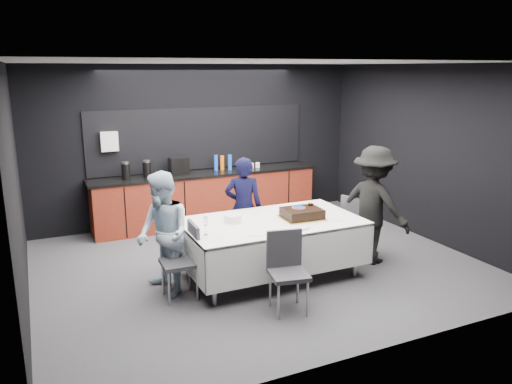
# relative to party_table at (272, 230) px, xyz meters

# --- Properties ---
(ground) EXTENTS (6.00, 6.00, 0.00)m
(ground) POSITION_rel_party_table_xyz_m (0.00, 0.40, -0.64)
(ground) COLOR #424247
(ground) RESTS_ON ground
(room_shell) EXTENTS (6.04, 5.04, 2.82)m
(room_shell) POSITION_rel_party_table_xyz_m (0.00, 0.40, 1.22)
(room_shell) COLOR white
(room_shell) RESTS_ON ground
(kitchenette) EXTENTS (4.10, 0.64, 2.05)m
(kitchenette) POSITION_rel_party_table_xyz_m (-0.02, 2.62, -0.10)
(kitchenette) COLOR maroon
(kitchenette) RESTS_ON ground
(party_table) EXTENTS (2.32, 1.32, 0.78)m
(party_table) POSITION_rel_party_table_xyz_m (0.00, 0.00, 0.00)
(party_table) COLOR #99999E
(party_table) RESTS_ON ground
(cake_assembly) EXTENTS (0.56, 0.47, 0.17)m
(cake_assembly) POSITION_rel_party_table_xyz_m (0.41, -0.09, 0.21)
(cake_assembly) COLOR gold
(cake_assembly) RESTS_ON party_table
(plate_stack) EXTENTS (0.23, 0.23, 0.10)m
(plate_stack) POSITION_rel_party_table_xyz_m (-0.50, 0.15, 0.19)
(plate_stack) COLOR white
(plate_stack) RESTS_ON party_table
(loose_plate_near) EXTENTS (0.21, 0.21, 0.01)m
(loose_plate_near) POSITION_rel_party_table_xyz_m (-0.42, -0.43, 0.14)
(loose_plate_near) COLOR white
(loose_plate_near) RESTS_ON party_table
(loose_plate_right_a) EXTENTS (0.18, 0.18, 0.01)m
(loose_plate_right_a) POSITION_rel_party_table_xyz_m (0.70, 0.12, 0.14)
(loose_plate_right_a) COLOR white
(loose_plate_right_a) RESTS_ON party_table
(loose_plate_right_b) EXTENTS (0.18, 0.18, 0.01)m
(loose_plate_right_b) POSITION_rel_party_table_xyz_m (0.81, -0.35, 0.14)
(loose_plate_right_b) COLOR white
(loose_plate_right_b) RESTS_ON party_table
(loose_plate_far) EXTENTS (0.19, 0.19, 0.01)m
(loose_plate_far) POSITION_rel_party_table_xyz_m (-0.07, 0.40, 0.14)
(loose_plate_far) COLOR white
(loose_plate_far) RESTS_ON party_table
(fork_pile) EXTENTS (0.19, 0.14, 0.03)m
(fork_pile) POSITION_rel_party_table_xyz_m (0.17, -0.50, 0.15)
(fork_pile) COLOR white
(fork_pile) RESTS_ON party_table
(champagne_flute) EXTENTS (0.06, 0.06, 0.22)m
(champagne_flute) POSITION_rel_party_table_xyz_m (-0.99, -0.20, 0.30)
(champagne_flute) COLOR white
(champagne_flute) RESTS_ON party_table
(chair_left) EXTENTS (0.44, 0.44, 0.92)m
(chair_left) POSITION_rel_party_table_xyz_m (-1.23, -0.14, -0.11)
(chair_left) COLOR #313237
(chair_left) RESTS_ON ground
(chair_right) EXTENTS (0.55, 0.55, 0.92)m
(chair_right) POSITION_rel_party_table_xyz_m (1.46, 0.12, -0.11)
(chair_right) COLOR #313237
(chair_right) RESTS_ON ground
(chair_near) EXTENTS (0.49, 0.49, 0.92)m
(chair_near) POSITION_rel_party_table_xyz_m (-0.27, -0.92, -0.11)
(chair_near) COLOR #313237
(chair_near) RESTS_ON ground
(person_center) EXTENTS (0.65, 0.56, 1.50)m
(person_center) POSITION_rel_party_table_xyz_m (-0.06, 0.81, 0.11)
(person_center) COLOR black
(person_center) RESTS_ON ground
(person_left) EXTENTS (0.71, 0.84, 1.54)m
(person_left) POSITION_rel_party_table_xyz_m (-1.44, 0.06, 0.13)
(person_left) COLOR #ABC2D7
(person_left) RESTS_ON ground
(person_right) EXTENTS (0.98, 1.24, 1.68)m
(person_right) POSITION_rel_party_table_xyz_m (1.54, -0.14, 0.20)
(person_right) COLOR black
(person_right) RESTS_ON ground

